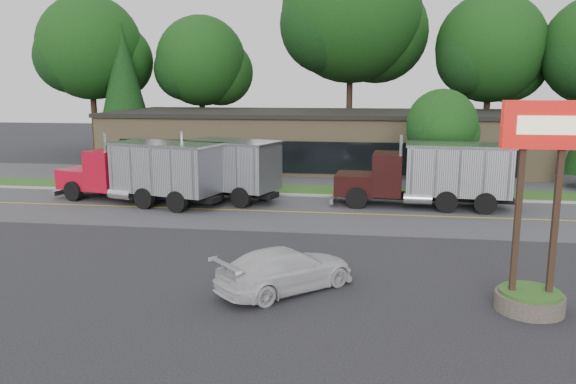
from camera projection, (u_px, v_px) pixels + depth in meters
The scene contains 18 objects.
ground at pixel (200, 266), 19.97m from camera, with size 140.00×140.00×0.00m, color #323237.
road at pixel (252, 211), 28.72m from camera, with size 60.00×8.00×0.02m, color #5A5A60.
center_line at pixel (252, 211), 28.72m from camera, with size 60.00×0.12×0.01m, color gold.
curb at pixel (266, 195), 32.81m from camera, with size 60.00×0.30×0.12m, color #9E9E99.
grass_verge at pixel (272, 189), 34.56m from camera, with size 60.00×3.40×0.03m, color #2A521C.
far_parking at pixel (284, 177), 39.42m from camera, with size 60.00×7.00×0.02m, color #5A5A60.
strip_mall at pixel (320, 140), 44.59m from camera, with size 32.00×12.00×4.00m, color #917C58.
bilo_sign at pixel (534, 242), 15.70m from camera, with size 2.20×1.90×5.95m.
tree_far_a at pixel (93, 53), 52.21m from camera, with size 10.18×9.58×14.53m.
tree_far_b at pixel (203, 65), 52.97m from camera, with size 8.94×8.41×12.75m.
tree_far_c at pixel (353, 19), 50.31m from camera, with size 13.29×12.51×18.96m.
tree_far_d at pixel (492, 53), 48.22m from camera, with size 9.90×9.31×14.12m.
evergreen_left at pixel (124, 83), 50.14m from camera, with size 5.19×5.19×11.80m.
tree_verge at pixel (443, 128), 32.47m from camera, with size 4.30×4.05×6.14m.
dump_truck_red at pixel (146, 171), 30.11m from camera, with size 9.96×5.06×3.36m.
dump_truck_blue at pixel (216, 168), 31.08m from camera, with size 8.54×5.07×3.36m.
dump_truck_maroon at pixel (433, 173), 29.19m from camera, with size 9.17×3.20×3.36m.
rally_car at pixel (286, 269), 17.57m from camera, with size 1.88×4.63×1.34m, color silver.
Camera 1 is at (5.81, -18.48, 6.37)m, focal length 35.00 mm.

